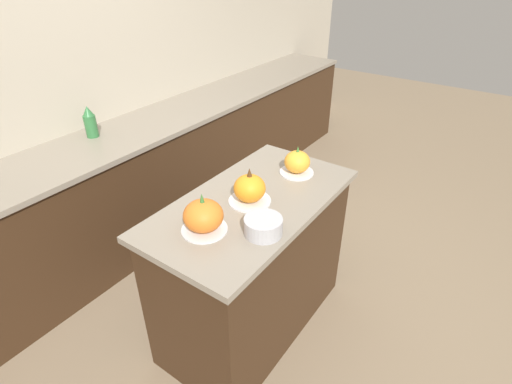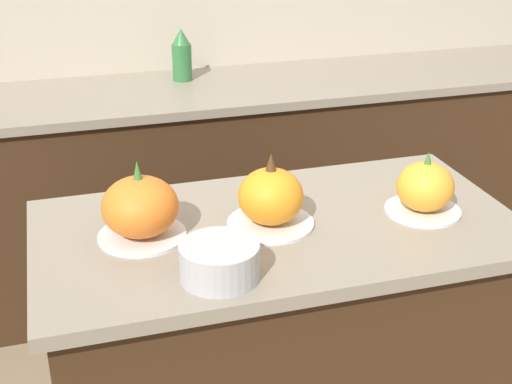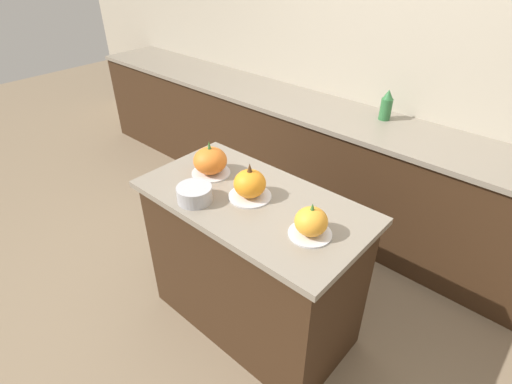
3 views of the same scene
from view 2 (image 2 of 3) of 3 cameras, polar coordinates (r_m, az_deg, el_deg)
name	(u,v)px [view 2 (image 2 of 3)]	position (r m, az deg, el deg)	size (l,w,h in m)	color
kitchen_island	(277,369)	(2.04, 1.66, -14.00)	(1.21, 0.64, 0.91)	#382314
back_counter	(187,190)	(3.09, -5.54, 0.16)	(6.00, 0.60, 0.91)	#382314
pumpkin_cake_left	(140,209)	(1.72, -9.25, -1.31)	(0.21, 0.21, 0.20)	silver
pumpkin_cake_center	(271,198)	(1.76, 1.18, -0.52)	(0.22, 0.22, 0.19)	silver
pumpkin_cake_right	(425,189)	(1.87, 13.36, 0.25)	(0.20, 0.20, 0.17)	silver
bottle_tall	(182,56)	(3.02, -5.96, 10.80)	(0.08, 0.08, 0.22)	#2D6B38
mixing_bowl	(219,261)	(1.55, -2.94, -5.55)	(0.18, 0.18, 0.08)	#ADADB2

